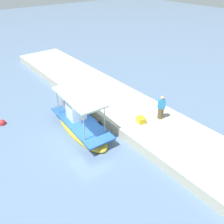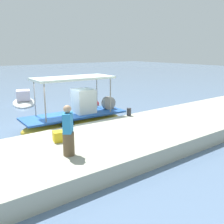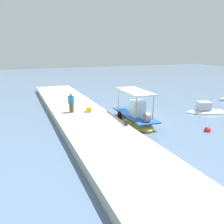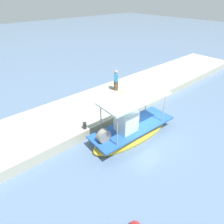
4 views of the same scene
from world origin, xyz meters
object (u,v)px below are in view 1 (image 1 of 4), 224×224
Objects in this scene: main_fishing_boat at (80,124)px; cargo_crate at (141,120)px; marker_buoy at (2,123)px; mooring_bollard at (86,99)px; fisherman_near_bollard at (161,108)px.

cargo_crate is at bearing -128.26° from main_fishing_boat.
main_fishing_boat is 4.28m from cargo_crate.
cargo_crate is (-2.64, -3.35, 0.37)m from main_fishing_boat.
main_fishing_boat reaches higher than marker_buoy.
mooring_bollard is at bearing -40.19° from main_fishing_boat.
cargo_crate is (-4.91, -1.43, -0.01)m from mooring_bollard.
cargo_crate is at bearing -163.77° from mooring_bollard.
fisherman_near_bollard is (-3.07, -4.84, 0.98)m from main_fishing_boat.
marker_buoy is (6.84, 7.59, -0.77)m from cargo_crate.
main_fishing_boat is at bearing 139.81° from mooring_bollard.
fisherman_near_bollard is at bearing -128.67° from marker_buoy.
mooring_bollard is (5.34, 2.92, -0.59)m from fisherman_near_bollard.
fisherman_near_bollard is at bearing -105.96° from cargo_crate.
main_fishing_boat reaches higher than cargo_crate.
fisherman_near_bollard reaches higher than mooring_bollard.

